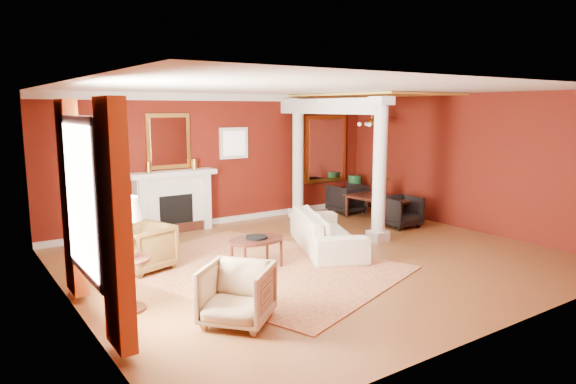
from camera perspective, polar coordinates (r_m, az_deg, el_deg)
ground at (r=8.99m, az=3.44°, el=-7.39°), size 8.00×8.00×0.00m
room_shell at (r=8.63m, az=3.57°, el=5.54°), size 8.04×7.04×2.92m
fireplace at (r=11.04m, az=-12.64°, el=-1.03°), size 1.85×0.42×1.29m
overmantel_mirror at (r=11.01m, az=-13.14°, el=5.52°), size 0.95×0.07×1.15m
flank_window_left at (r=10.57m, az=-21.01°, el=4.45°), size 0.70×0.07×0.70m
flank_window_right at (r=11.68m, az=-6.03°, el=5.42°), size 0.70×0.07×0.70m
left_window at (r=6.45m, az=-21.23°, el=-1.69°), size 0.21×2.55×2.60m
column_front at (r=10.03m, az=10.15°, el=2.55°), size 0.36×0.36×2.80m
column_back at (r=12.09m, az=1.12°, el=3.83°), size 0.36×0.36×2.80m
header_beam at (r=11.16m, az=4.48°, el=9.48°), size 0.30×3.20×0.32m
amber_ceiling at (r=11.81m, az=9.37°, el=10.58°), size 2.30×3.40×0.04m
dining_mirror at (r=13.16m, az=4.23°, el=4.79°), size 1.30×0.07×1.70m
chandelier at (r=11.88m, az=9.30°, el=7.58°), size 0.60×0.62×0.75m
crown_trim at (r=11.54m, az=-7.22°, el=10.42°), size 8.00×0.08×0.16m
base_trim at (r=11.81m, az=-6.94°, el=-3.09°), size 8.00×0.08×0.12m
rug at (r=8.46m, az=-3.35°, el=-8.42°), size 4.45×5.11×0.02m
sofa at (r=9.48m, az=4.30°, el=-3.65°), size 1.60×2.43×0.92m
armchair_leopard at (r=8.55m, az=-15.87°, el=-5.74°), size 0.96×0.99×0.83m
armchair_stripe at (r=6.32m, az=-5.70°, el=-10.92°), size 1.07×1.07×0.81m
coffee_table at (r=8.38m, az=-3.53°, el=-5.47°), size 0.97×0.97×0.49m
coffee_book at (r=8.37m, az=-4.26°, el=-4.44°), size 0.15×0.07×0.21m
side_table at (r=6.82m, az=-17.67°, el=-4.60°), size 0.59×0.59×1.48m
dining_table at (r=12.08m, az=10.32°, el=-1.05°), size 0.71×1.63×0.88m
dining_chair_near at (r=11.49m, az=12.40°, el=-1.98°), size 0.74×0.70×0.75m
dining_chair_far at (r=12.83m, az=6.56°, el=-0.57°), size 0.78×0.74×0.79m
green_urn at (r=13.35m, az=7.39°, el=-0.40°), size 0.37×0.37×0.89m
potted_plant at (r=11.96m, az=10.21°, el=2.06°), size 0.51×0.57×0.44m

